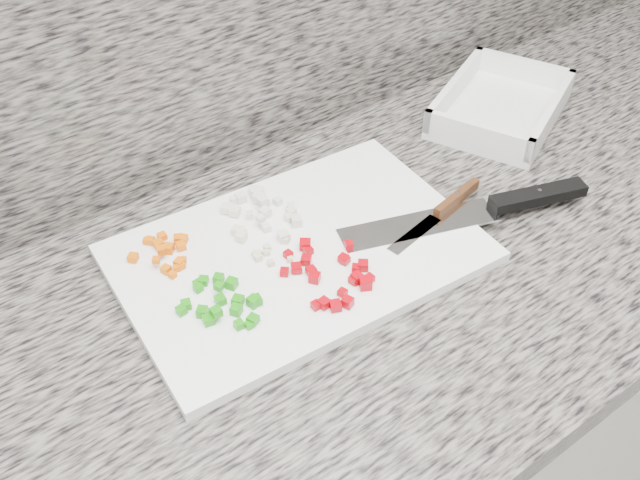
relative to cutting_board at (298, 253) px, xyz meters
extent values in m
cube|color=#66625A|center=(-0.07, -0.06, -0.03)|extent=(3.96, 0.64, 0.04)
cube|color=white|center=(0.00, 0.00, 0.00)|extent=(0.47, 0.33, 0.02)
cube|color=#DB5C04|center=(-0.15, 0.13, 0.01)|extent=(0.01, 0.01, 0.01)
cube|color=#DB5C04|center=(-0.16, 0.08, 0.02)|extent=(0.01, 0.01, 0.01)
cube|color=#DB5C04|center=(-0.15, 0.09, 0.02)|extent=(0.01, 0.01, 0.01)
cube|color=#DB5C04|center=(-0.12, 0.10, 0.01)|extent=(0.02, 0.02, 0.01)
cube|color=#DB5C04|center=(-0.14, 0.06, 0.01)|extent=(0.01, 0.01, 0.01)
cube|color=#DB5C04|center=(-0.12, 0.09, 0.01)|extent=(0.01, 0.01, 0.01)
cube|color=#DB5C04|center=(-0.18, 0.11, 0.01)|extent=(0.02, 0.02, 0.01)
cube|color=#DB5C04|center=(-0.14, 0.09, 0.01)|extent=(0.02, 0.02, 0.01)
cube|color=#DB5C04|center=(-0.13, 0.07, 0.01)|extent=(0.01, 0.01, 0.01)
cube|color=#DB5C04|center=(-0.13, 0.12, 0.01)|extent=(0.01, 0.01, 0.01)
cube|color=#DB5C04|center=(-0.15, 0.05, 0.01)|extent=(0.01, 0.01, 0.01)
cube|color=#DB5C04|center=(-0.14, 0.06, 0.01)|extent=(0.01, 0.01, 0.01)
cube|color=#DB5C04|center=(-0.15, 0.12, 0.01)|extent=(0.01, 0.01, 0.01)
cube|color=#DB5C04|center=(-0.11, 0.10, 0.01)|extent=(0.01, 0.01, 0.01)
cube|color=#DB5C04|center=(-0.16, 0.06, 0.01)|extent=(0.01, 0.01, 0.01)
cube|color=#DB5C04|center=(-0.14, 0.06, 0.01)|extent=(0.02, 0.02, 0.01)
cube|color=#DB5C04|center=(-0.14, 0.11, 0.01)|extent=(0.01, 0.01, 0.01)
cube|color=#DB5C04|center=(-0.11, 0.10, 0.01)|extent=(0.02, 0.02, 0.01)
cube|color=beige|center=(-0.01, 0.13, 0.01)|extent=(0.02, 0.02, 0.01)
cube|color=beige|center=(-0.04, 0.12, 0.01)|extent=(0.02, 0.02, 0.01)
cube|color=beige|center=(-0.01, 0.05, 0.01)|extent=(0.01, 0.01, 0.01)
cube|color=beige|center=(-0.04, 0.07, 0.01)|extent=(0.01, 0.01, 0.01)
cube|color=beige|center=(-0.05, 0.06, 0.01)|extent=(0.02, 0.02, 0.01)
cube|color=beige|center=(0.03, 0.04, 0.01)|extent=(0.02, 0.02, 0.01)
cube|color=beige|center=(0.02, 0.13, 0.01)|extent=(0.01, 0.01, 0.01)
cube|color=beige|center=(0.01, 0.12, 0.01)|extent=(0.02, 0.02, 0.01)
cube|color=beige|center=(0.01, 0.13, 0.01)|extent=(0.02, 0.02, 0.01)
cube|color=beige|center=(0.01, 0.10, 0.01)|extent=(0.01, 0.01, 0.01)
cube|color=beige|center=(-0.02, 0.09, 0.01)|extent=(0.01, 0.01, 0.01)
cube|color=beige|center=(-0.01, 0.03, 0.01)|extent=(0.02, 0.02, 0.01)
cube|color=beige|center=(0.00, 0.08, 0.01)|extent=(0.01, 0.01, 0.01)
cube|color=beige|center=(-0.05, 0.07, 0.01)|extent=(0.02, 0.02, 0.01)
cube|color=beige|center=(0.02, 0.05, 0.01)|extent=(0.01, 0.01, 0.01)
cube|color=beige|center=(0.01, 0.09, 0.02)|extent=(0.01, 0.01, 0.01)
cube|color=beige|center=(0.03, 0.09, 0.01)|extent=(0.01, 0.01, 0.01)
cube|color=beige|center=(-0.03, 0.11, 0.01)|extent=(0.02, 0.02, 0.01)
cube|color=beige|center=(-0.02, 0.13, 0.01)|extent=(0.01, 0.01, 0.01)
cube|color=beige|center=(0.01, 0.11, 0.01)|extent=(0.02, 0.02, 0.01)
cube|color=beige|center=(0.01, 0.11, 0.01)|extent=(0.02, 0.02, 0.01)
cube|color=beige|center=(0.04, 0.07, 0.01)|extent=(0.02, 0.02, 0.01)
cube|color=beige|center=(-0.03, 0.11, 0.01)|extent=(0.02, 0.02, 0.01)
cube|color=beige|center=(0.03, 0.06, 0.01)|extent=(0.01, 0.01, 0.01)
cube|color=beige|center=(-0.02, 0.07, 0.02)|extent=(0.01, 0.01, 0.01)
cube|color=beige|center=(0.02, 0.12, 0.01)|extent=(0.02, 0.02, 0.01)
cube|color=#19820B|center=(-0.11, -0.04, 0.01)|extent=(0.02, 0.02, 0.01)
cube|color=#19820B|center=(-0.17, -0.01, 0.01)|extent=(0.01, 0.01, 0.01)
cube|color=#19820B|center=(-0.12, -0.01, 0.02)|extent=(0.01, 0.01, 0.01)
cube|color=#19820B|center=(-0.11, -0.07, 0.01)|extent=(0.02, 0.02, 0.01)
cube|color=#19820B|center=(-0.16, -0.04, 0.01)|extent=(0.01, 0.01, 0.01)
cube|color=#19820B|center=(-0.13, 0.02, 0.01)|extent=(0.02, 0.02, 0.01)
cube|color=#19820B|center=(-0.10, -0.05, 0.01)|extent=(0.02, 0.02, 0.01)
cube|color=#19820B|center=(-0.13, -0.07, 0.01)|extent=(0.01, 0.01, 0.01)
cube|color=#19820B|center=(-0.11, 0.01, 0.01)|extent=(0.02, 0.02, 0.01)
cube|color=#19820B|center=(-0.14, 0.02, 0.01)|extent=(0.01, 0.01, 0.01)
cube|color=#19820B|center=(-0.13, -0.02, 0.01)|extent=(0.01, 0.01, 0.01)
cube|color=#19820B|center=(-0.16, 0.00, 0.01)|extent=(0.01, 0.01, 0.01)
cube|color=#19820B|center=(-0.10, -0.01, 0.01)|extent=(0.02, 0.02, 0.01)
cube|color=#19820B|center=(-0.14, 0.01, 0.01)|extent=(0.01, 0.01, 0.01)
cube|color=#19820B|center=(-0.09, -0.05, 0.01)|extent=(0.02, 0.02, 0.01)
cube|color=#19820B|center=(-0.12, -0.07, 0.01)|extent=(0.01, 0.01, 0.01)
cube|color=#19820B|center=(-0.15, -0.04, 0.02)|extent=(0.01, 0.01, 0.01)
cube|color=#19820B|center=(-0.12, -0.05, 0.01)|extent=(0.02, 0.02, 0.01)
cube|color=#19820B|center=(-0.15, -0.03, 0.01)|extent=(0.02, 0.02, 0.01)
cube|color=#A3020B|center=(-0.04, -0.10, 0.01)|extent=(0.01, 0.01, 0.01)
cube|color=#A3020B|center=(0.02, -0.09, 0.01)|extent=(0.01, 0.01, 0.01)
cube|color=#A3020B|center=(0.00, -0.10, 0.01)|extent=(0.01, 0.01, 0.01)
cube|color=#A3020B|center=(-0.02, -0.03, 0.01)|extent=(0.01, 0.01, 0.01)
cube|color=#A3020B|center=(-0.03, -0.10, 0.01)|extent=(0.01, 0.01, 0.01)
cube|color=#A3020B|center=(0.03, -0.10, 0.01)|extent=(0.02, 0.02, 0.01)
cube|color=#A3020B|center=(-0.04, -0.03, 0.01)|extent=(0.01, 0.01, 0.01)
cube|color=#A3020B|center=(0.03, -0.05, 0.01)|extent=(0.01, 0.01, 0.01)
cube|color=#A3020B|center=(-0.01, -0.03, 0.01)|extent=(0.02, 0.02, 0.01)
cube|color=#A3020B|center=(0.04, -0.10, 0.01)|extent=(0.01, 0.01, 0.01)
cube|color=#A3020B|center=(0.03, -0.06, 0.01)|extent=(0.01, 0.01, 0.01)
cube|color=#A3020B|center=(-0.03, -0.03, 0.01)|extent=(0.02, 0.02, 0.01)
cube|color=#A3020B|center=(-0.02, -0.11, 0.01)|extent=(0.02, 0.02, 0.01)
cube|color=#A3020B|center=(-0.01, -0.05, 0.01)|extent=(0.01, 0.01, 0.01)
cube|color=#A3020B|center=(0.04, -0.08, 0.01)|extent=(0.02, 0.02, 0.01)
cube|color=#A3020B|center=(0.02, -0.09, 0.01)|extent=(0.01, 0.01, 0.01)
cube|color=#A3020B|center=(-0.02, 0.00, 0.01)|extent=(0.01, 0.01, 0.01)
cube|color=#A3020B|center=(-0.01, -0.11, 0.01)|extent=(0.02, 0.02, 0.01)
cube|color=#A3020B|center=(0.04, -0.07, 0.01)|extent=(0.01, 0.01, 0.01)
cube|color=#A3020B|center=(0.01, -0.01, 0.01)|extent=(0.01, 0.01, 0.01)
cube|color=#A3020B|center=(0.01, 0.00, 0.01)|extent=(0.02, 0.02, 0.01)
cube|color=#A3020B|center=(0.05, -0.04, 0.01)|extent=(0.01, 0.01, 0.01)
cube|color=#A3020B|center=(-0.02, -0.06, 0.01)|extent=(0.02, 0.02, 0.01)
cube|color=beige|center=(-0.05, 0.02, 0.01)|extent=(0.01, 0.01, 0.01)
cube|color=beige|center=(-0.03, 0.02, 0.01)|extent=(0.01, 0.01, 0.01)
cube|color=beige|center=(-0.05, 0.02, 0.01)|extent=(0.01, 0.01, 0.01)
cube|color=beige|center=(-0.04, 0.02, 0.01)|extent=(0.01, 0.01, 0.00)
cube|color=beige|center=(-0.02, -0.01, 0.01)|extent=(0.01, 0.01, 0.01)
cube|color=beige|center=(-0.01, 0.02, 0.01)|extent=(0.01, 0.01, 0.01)
cube|color=beige|center=(-0.04, 0.00, 0.01)|extent=(0.01, 0.01, 0.01)
cube|color=beige|center=(-0.05, 0.01, 0.01)|extent=(0.01, 0.01, 0.01)
cube|color=beige|center=(-0.04, 0.02, 0.01)|extent=(0.01, 0.01, 0.01)
cube|color=white|center=(0.15, -0.06, 0.01)|extent=(0.22, 0.12, 0.00)
cube|color=black|center=(0.32, -0.11, 0.02)|extent=(0.14, 0.07, 0.02)
cylinder|color=white|center=(0.32, -0.11, 0.02)|extent=(0.01, 0.01, 0.00)
cube|color=white|center=(0.14, -0.07, 0.01)|extent=(0.10, 0.04, 0.00)
cube|color=#4C2813|center=(0.23, -0.05, 0.02)|extent=(0.09, 0.03, 0.02)
cylinder|color=white|center=(0.23, -0.05, 0.02)|extent=(0.01, 0.01, 0.00)
cube|color=white|center=(0.46, 0.08, 0.00)|extent=(0.29, 0.26, 0.01)
cube|color=white|center=(0.42, 0.15, 0.02)|extent=(0.22, 0.11, 0.04)
cube|color=white|center=(0.49, 0.01, 0.02)|extent=(0.22, 0.11, 0.04)
cube|color=white|center=(0.56, 0.13, 0.02)|extent=(0.08, 0.16, 0.04)
cube|color=white|center=(0.35, 0.03, 0.02)|extent=(0.08, 0.16, 0.04)
camera|label=1|loc=(-0.37, -0.55, 0.64)|focal=40.00mm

